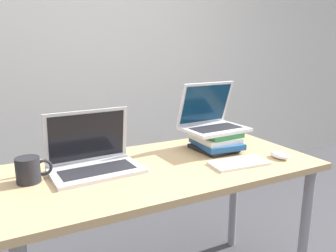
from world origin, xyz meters
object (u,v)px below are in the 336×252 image
(laptop_left, at_px, (93,159))
(book_stack, at_px, (215,140))
(mug, at_px, (29,170))
(laptop_on_books, at_px, (211,120))
(mouse, at_px, (280,155))
(wireless_keyboard, at_px, (239,163))

(laptop_left, height_order, book_stack, laptop_left)
(laptop_left, xyz_separation_m, mug, (-0.26, -0.02, -0.00))
(laptop_on_books, distance_m, mouse, 0.38)
(wireless_keyboard, xyz_separation_m, mouse, (0.23, -0.02, 0.01))
(laptop_left, distance_m, mouse, 0.88)
(book_stack, bearing_deg, mouse, -53.38)
(laptop_on_books, bearing_deg, mug, -176.49)
(laptop_left, bearing_deg, mouse, -17.13)
(laptop_on_books, xyz_separation_m, wireless_keyboard, (-0.03, -0.28, -0.14))
(laptop_left, relative_size, book_stack, 1.46)
(wireless_keyboard, bearing_deg, mug, 165.74)
(laptop_left, xyz_separation_m, wireless_keyboard, (0.61, -0.24, -0.04))
(laptop_left, relative_size, mouse, 3.70)
(laptop_on_books, relative_size, wireless_keyboard, 1.18)
(laptop_on_books, distance_m, wireless_keyboard, 0.31)
(book_stack, height_order, mouse, book_stack)
(mouse, distance_m, mug, 1.13)
(laptop_left, distance_m, mug, 0.26)
(laptop_left, height_order, mouse, laptop_left)
(wireless_keyboard, bearing_deg, book_stack, 81.10)
(laptop_left, height_order, wireless_keyboard, laptop_left)
(wireless_keyboard, height_order, mouse, mouse)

